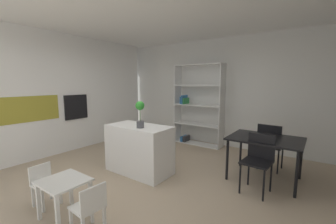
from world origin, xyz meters
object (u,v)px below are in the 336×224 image
child_table (64,187)px  built_in_oven (76,107)px  kitchen_island (139,149)px  dining_chair_near (259,157)px  potted_plant_on_island (140,112)px  dining_chair_far (270,143)px  open_bookshelf (197,107)px  child_chair_right (90,207)px  dining_table (265,142)px  child_chair_left (44,183)px

child_table → built_in_oven: bearing=145.4°
built_in_oven → kitchen_island: bearing=-3.2°
kitchen_island → dining_chair_near: kitchen_island is taller
potted_plant_on_island → dining_chair_far: (1.82, 1.61, -0.62)m
built_in_oven → open_bookshelf: bearing=44.2°
potted_plant_on_island → dining_chair_far: 2.51m
open_bookshelf → child_chair_right: open_bookshelf is taller
kitchen_island → child_table: (0.21, -1.56, -0.04)m
dining_table → dining_chair_far: size_ratio=1.28×
dining_chair_near → child_chair_right: bearing=-115.8°
kitchen_island → child_chair_right: (0.74, -1.57, -0.11)m
built_in_oven → child_chair_left: built_in_oven is taller
open_bookshelf → child_table: size_ratio=3.98×
potted_plant_on_island → dining_chair_near: bearing=20.1°
dining_table → open_bookshelf: bearing=147.9°
dining_chair_far → dining_chair_near: dining_chair_far is taller
dining_chair_far → dining_table: bearing=94.6°
built_in_oven → child_table: bearing=-34.6°
child_table → dining_chair_far: (1.76, 3.06, 0.14)m
built_in_oven → dining_chair_near: built_in_oven is taller
child_table → dining_chair_near: 2.77m
dining_chair_far → dining_chair_near: 0.94m
built_in_oven → dining_chair_far: built_in_oven is taller
child_table → dining_table: dining_table is taller
open_bookshelf → built_in_oven: bearing=-135.8°
dining_table → dining_chair_far: dining_chair_far is taller
built_in_oven → child_chair_left: (1.92, -1.69, -0.76)m
child_table → dining_chair_near: (1.77, 2.12, 0.13)m
child_chair_right → dining_chair_near: size_ratio=0.68×
kitchen_island → child_chair_right: size_ratio=2.03×
kitchen_island → child_chair_left: (-0.31, -1.57, -0.13)m
open_bookshelf → child_chair_left: size_ratio=3.87×
built_in_oven → dining_chair_near: 4.27m
potted_plant_on_island → child_chair_left: 1.74m
potted_plant_on_island → child_chair_right: 1.77m
kitchen_island → child_chair_right: kitchen_island is taller
child_chair_left → dining_chair_far: bearing=-40.4°
open_bookshelf → dining_chair_far: 2.19m
potted_plant_on_island → open_bookshelf: (-0.17, 2.40, -0.14)m
open_bookshelf → dining_chair_near: size_ratio=2.43×
open_bookshelf → dining_chair_near: open_bookshelf is taller
child_chair_left → child_chair_right: bearing=-93.7°
kitchen_island → dining_chair_far: size_ratio=1.34×
dining_chair_far → child_chair_right: bearing=71.9°
child_table → dining_table: (1.77, 2.59, 0.26)m
open_bookshelf → dining_table: (2.00, -1.25, -0.36)m
child_table → kitchen_island: bearing=97.6°
dining_chair_far → open_bookshelf: bearing=-17.7°
child_table → child_chair_right: size_ratio=0.90×
child_chair_right → dining_chair_far: bearing=161.7°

